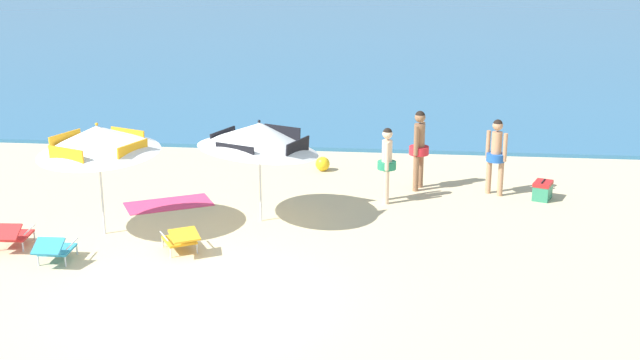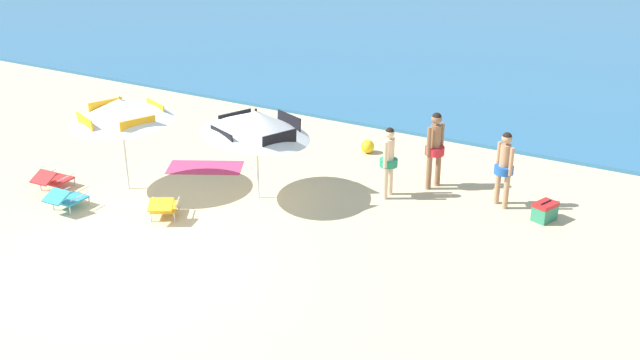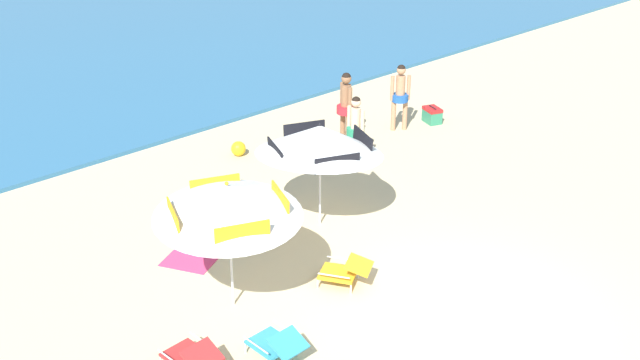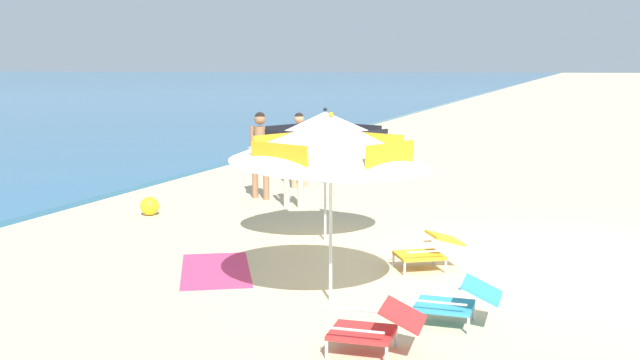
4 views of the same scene
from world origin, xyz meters
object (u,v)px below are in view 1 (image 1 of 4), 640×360
(beach_umbrella_striped_second, at_px, (259,136))
(cooler_box, at_px, (542,190))
(lounge_chair_under_umbrella, at_px, (181,238))
(person_standing_near_shore, at_px, (387,160))
(beach_umbrella_striped_main, at_px, (98,139))
(person_standing_beside, at_px, (419,144))
(lounge_chair_beside_umbrella, at_px, (12,234))
(lounge_chair_facing_sea, at_px, (54,248))
(beach_ball, at_px, (323,164))
(person_wading_in, at_px, (496,151))
(beach_towel, at_px, (169,204))

(beach_umbrella_striped_second, xyz_separation_m, cooler_box, (5.84, 2.01, -1.55))
(beach_umbrella_striped_second, height_order, cooler_box, beach_umbrella_striped_second)
(beach_umbrella_striped_second, xyz_separation_m, lounge_chair_under_umbrella, (-1.15, -1.86, -1.48))
(beach_umbrella_striped_second, xyz_separation_m, person_standing_near_shore, (2.47, 1.49, -0.81))
(beach_umbrella_striped_main, relative_size, person_standing_beside, 1.73)
(beach_umbrella_striped_main, distance_m, lounge_chair_beside_umbrella, 2.34)
(beach_umbrella_striped_second, bearing_deg, lounge_chair_facing_sea, -141.66)
(beach_ball, bearing_deg, lounge_chair_beside_umbrella, -132.34)
(person_standing_beside, distance_m, cooler_box, 2.85)
(beach_umbrella_striped_main, xyz_separation_m, person_standing_near_shore, (5.36, 2.53, -0.94))
(person_standing_beside, height_order, person_wading_in, person_standing_beside)
(lounge_chair_beside_umbrella, distance_m, person_standing_near_shore, 7.64)
(beach_umbrella_striped_second, relative_size, person_standing_near_shore, 2.00)
(person_standing_beside, bearing_deg, beach_umbrella_striped_main, -149.73)
(lounge_chair_beside_umbrella, height_order, lounge_chair_facing_sea, lounge_chair_beside_umbrella)
(cooler_box, height_order, beach_ball, cooler_box)
(lounge_chair_under_umbrella, distance_m, person_standing_near_shore, 4.97)
(person_standing_beside, height_order, beach_ball, person_standing_beside)
(person_standing_beside, bearing_deg, beach_towel, -162.69)
(lounge_chair_facing_sea, xyz_separation_m, person_standing_near_shore, (5.72, 4.06, 0.67))
(beach_umbrella_striped_main, relative_size, person_wading_in, 1.83)
(beach_umbrella_striped_second, bearing_deg, beach_umbrella_striped_main, -160.10)
(beach_umbrella_striped_main, height_order, person_wading_in, beach_umbrella_striped_main)
(person_standing_near_shore, bearing_deg, lounge_chair_beside_umbrella, -152.97)
(beach_ball, bearing_deg, person_standing_beside, -28.37)
(beach_umbrella_striped_second, relative_size, person_standing_beside, 1.82)
(lounge_chair_beside_umbrella, distance_m, person_standing_beside, 8.72)
(person_wading_in, height_order, beach_towel, person_wading_in)
(beach_umbrella_striped_second, bearing_deg, person_standing_beside, 38.18)
(beach_umbrella_striped_second, distance_m, person_wading_in, 5.38)
(lounge_chair_under_umbrella, relative_size, person_standing_near_shore, 0.61)
(person_standing_near_shore, xyz_separation_m, person_standing_beside, (0.68, 0.99, 0.10))
(person_standing_near_shore, bearing_deg, beach_umbrella_striped_second, -148.94)
(lounge_chair_beside_umbrella, bearing_deg, person_standing_beside, 30.82)
(beach_umbrella_striped_main, xyz_separation_m, person_wading_in, (7.71, 3.30, -0.90))
(lounge_chair_facing_sea, bearing_deg, person_wading_in, 30.87)
(cooler_box, relative_size, beach_ball, 1.70)
(lounge_chair_beside_umbrella, height_order, beach_towel, lounge_chair_beside_umbrella)
(beach_ball, bearing_deg, lounge_chair_facing_sea, -123.26)
(beach_ball, bearing_deg, person_standing_near_shore, -54.29)
(beach_umbrella_striped_second, bearing_deg, lounge_chair_beside_umbrella, -155.41)
(person_standing_near_shore, bearing_deg, lounge_chair_under_umbrella, -137.27)
(person_wading_in, bearing_deg, beach_umbrella_striped_main, -156.83)
(cooler_box, xyz_separation_m, beach_towel, (-7.98, -1.18, -0.20))
(person_standing_near_shore, height_order, beach_towel, person_standing_near_shore)
(beach_umbrella_striped_main, relative_size, beach_umbrella_striped_second, 0.95)
(person_standing_near_shore, height_order, cooler_box, person_standing_near_shore)
(beach_umbrella_striped_main, distance_m, lounge_chair_under_umbrella, 2.50)
(beach_umbrella_striped_main, distance_m, beach_umbrella_striped_second, 3.07)
(lounge_chair_beside_umbrella, height_order, beach_ball, lounge_chair_beside_umbrella)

